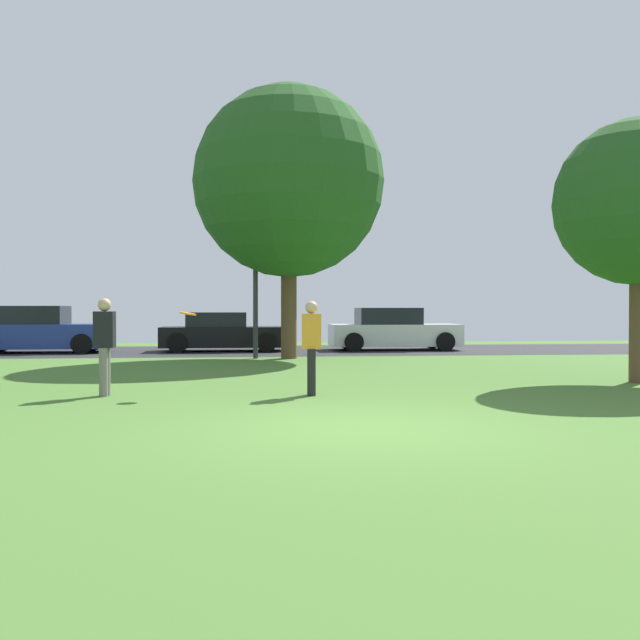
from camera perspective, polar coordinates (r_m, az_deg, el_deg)
The scene contains 11 objects.
ground_plane at distance 8.59m, azimuth 3.20°, elevation -8.68°, with size 44.00×44.00×0.00m, color #47702D.
road_strip at distance 24.44m, azimuth -2.87°, elevation -2.45°, with size 44.00×6.40×0.01m, color #28282B.
oak_tree_center at distance 20.80m, azimuth -2.52°, elevation 10.95°, with size 5.48×5.48×7.81m.
birch_tree_lone at distance 15.27m, azimuth 24.13°, elevation 8.56°, with size 3.23×3.23×5.11m.
person_thrower at distance 11.74m, azimuth -0.69°, elevation -1.93°, with size 0.34×0.30×1.56m.
person_catcher at distance 12.17m, azimuth -16.86°, elevation -1.73°, with size 0.34×0.30×1.60m.
frisbee_disc at distance 11.87m, azimuth -10.53°, elevation 0.51°, with size 0.32×0.32×0.07m.
parked_car_blue at distance 24.92m, azimuth -21.60°, elevation -0.86°, with size 4.28×1.97×1.52m.
parked_car_black at distance 24.23m, azimuth -7.88°, elevation -1.05°, with size 4.12×1.95×1.31m.
parked_car_white at distance 24.82m, azimuth 5.86°, elevation -0.87°, with size 4.45×1.98×1.46m.
street_lamp_post at distance 20.58m, azimuth -5.19°, elevation 3.18°, with size 0.14×0.14×4.50m, color #2D2D33.
Camera 1 is at (-1.37, -8.36, 1.43)m, focal length 39.98 mm.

